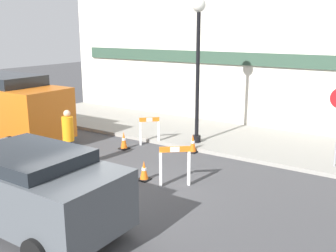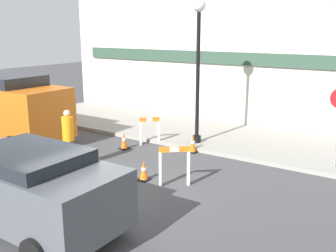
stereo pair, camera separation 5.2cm
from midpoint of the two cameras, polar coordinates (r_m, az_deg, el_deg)
The scene contains 12 objects.
ground_plane at distance 9.81m, azimuth -10.77°, elevation -10.11°, with size 60.00×60.00×0.00m, color #424244.
sidewalk_slab at distance 14.81m, azimuth 6.93°, elevation -1.42°, with size 18.00×3.95×0.12m.
storefront_facade at distance 16.20m, azimuth 10.53°, elevation 9.43°, with size 18.00×0.22×5.50m.
streetlamp_post at distance 13.19m, azimuth 4.27°, elevation 10.68°, with size 0.44×0.44×4.78m.
barricade_0 at distance 10.11m, azimuth 0.84°, elevation -5.66°, with size 0.69×0.61×1.06m.
barricade_1 at distance 13.72m, azimuth -2.82°, elevation -0.63°, with size 0.60×0.58×0.97m.
traffic_cone_0 at distance 12.91m, azimuth 3.51°, elevation -2.58°, with size 0.30×0.30×0.61m.
traffic_cone_1 at distance 13.32m, azimuth -6.54°, elevation -2.15°, with size 0.30×0.30×0.60m.
traffic_cone_2 at distance 10.59m, azimuth -3.64°, elevation -6.53°, with size 0.30×0.30×0.54m.
person_worker at distance 11.59m, azimuth -14.38°, elevation -1.61°, with size 0.46×0.46×1.74m.
parked_car_1 at distance 8.32m, azimuth -19.53°, elevation -8.09°, with size 4.02×1.99×1.67m.
work_van at distance 15.34m, azimuth -22.71°, elevation 2.86°, with size 5.22×2.12×2.38m.
Camera 1 is at (6.36, -6.33, 3.95)m, focal length 42.00 mm.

